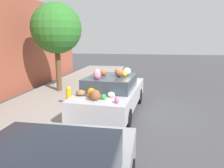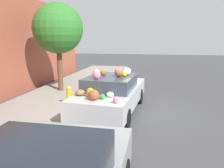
# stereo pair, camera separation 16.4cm
# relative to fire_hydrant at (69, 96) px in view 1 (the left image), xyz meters

# --- Properties ---
(ground_plane) EXTENTS (60.00, 60.00, 0.00)m
(ground_plane) POSITION_rel_fire_hydrant_xyz_m (-0.09, -1.72, -0.49)
(ground_plane) COLOR #424244
(sidewalk_curb) EXTENTS (24.00, 3.20, 0.14)m
(sidewalk_curb) POSITION_rel_fire_hydrant_xyz_m (-0.09, 0.98, -0.42)
(sidewalk_curb) COLOR gray
(sidewalk_curb) RESTS_ON ground
(street_tree) EXTENTS (2.26, 2.26, 3.99)m
(street_tree) POSITION_rel_fire_hydrant_xyz_m (2.12, 1.29, 2.50)
(street_tree) COLOR brown
(street_tree) RESTS_ON sidewalk_curb
(fire_hydrant) EXTENTS (0.20, 0.20, 0.70)m
(fire_hydrant) POSITION_rel_fire_hydrant_xyz_m (0.00, 0.00, 0.00)
(fire_hydrant) COLOR gold
(fire_hydrant) RESTS_ON sidewalk_curb
(art_car) EXTENTS (4.32, 2.04, 1.63)m
(art_car) POSITION_rel_fire_hydrant_xyz_m (-0.11, -1.63, 0.22)
(art_car) COLOR #B7BABF
(art_car) RESTS_ON ground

